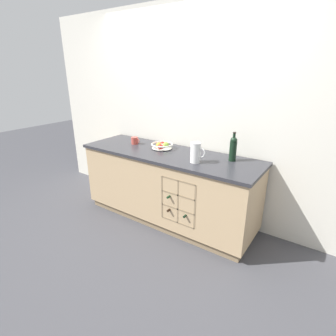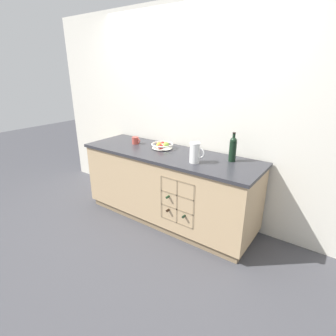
{
  "view_description": "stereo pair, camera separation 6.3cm",
  "coord_description": "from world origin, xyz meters",
  "px_view_note": "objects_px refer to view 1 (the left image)",
  "views": [
    {
      "loc": [
        1.68,
        -2.42,
        1.81
      ],
      "look_at": [
        0.0,
        0.0,
        0.69
      ],
      "focal_mm": 28.0,
      "sensor_mm": 36.0,
      "label": 1
    },
    {
      "loc": [
        1.73,
        -2.39,
        1.81
      ],
      "look_at": [
        0.0,
        0.0,
        0.69
      ],
      "focal_mm": 28.0,
      "sensor_mm": 36.0,
      "label": 2
    }
  ],
  "objects_px": {
    "ceramic_mug": "(135,141)",
    "standing_wine_bottle": "(233,148)",
    "fruit_bowl": "(162,145)",
    "white_pitcher": "(196,152)"
  },
  "relations": [
    {
      "from": "fruit_bowl",
      "to": "ceramic_mug",
      "type": "relative_size",
      "value": 2.18
    },
    {
      "from": "fruit_bowl",
      "to": "white_pitcher",
      "type": "relative_size",
      "value": 1.26
    },
    {
      "from": "white_pitcher",
      "to": "standing_wine_bottle",
      "type": "distance_m",
      "value": 0.4
    },
    {
      "from": "ceramic_mug",
      "to": "standing_wine_bottle",
      "type": "distance_m",
      "value": 1.31
    },
    {
      "from": "standing_wine_bottle",
      "to": "white_pitcher",
      "type": "bearing_deg",
      "value": -137.46
    },
    {
      "from": "white_pitcher",
      "to": "standing_wine_bottle",
      "type": "xyz_separation_m",
      "value": [
        0.3,
        0.27,
        0.03
      ]
    },
    {
      "from": "fruit_bowl",
      "to": "white_pitcher",
      "type": "bearing_deg",
      "value": -19.9
    },
    {
      "from": "ceramic_mug",
      "to": "standing_wine_bottle",
      "type": "height_order",
      "value": "standing_wine_bottle"
    },
    {
      "from": "fruit_bowl",
      "to": "ceramic_mug",
      "type": "distance_m",
      "value": 0.42
    },
    {
      "from": "white_pitcher",
      "to": "ceramic_mug",
      "type": "height_order",
      "value": "white_pitcher"
    }
  ]
}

